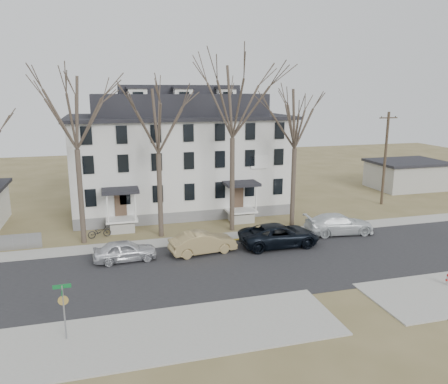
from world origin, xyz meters
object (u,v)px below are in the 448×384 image
object	(u,v)px
tree_mid_left	(157,117)
car_tan	(203,243)
boarding_house	(179,155)
tree_center	(233,97)
utility_pole_far	(385,157)
tree_mid_right	(296,115)
car_white	(339,224)
tree_far_left	(74,108)
bicycle_left	(99,232)
fire_hydrant	(448,280)
street_sign	(63,304)
car_navy	(279,236)
car_silver	(125,251)

from	to	relation	value
tree_mid_left	car_tan	bearing A→B (deg)	-62.94
boarding_house	tree_center	distance (m)	10.39
tree_center	utility_pole_far	distance (m)	19.03
tree_mid_right	car_white	xyz separation A→B (m)	(2.69, -3.36, -8.78)
tree_far_left	tree_mid_left	xyz separation A→B (m)	(6.00, 0.00, -0.74)
bicycle_left	fire_hydrant	bearing A→B (deg)	-138.74
fire_hydrant	street_sign	world-z (taller)	street_sign
boarding_house	utility_pole_far	bearing A→B (deg)	-10.92
boarding_house	fire_hydrant	world-z (taller)	boarding_house
boarding_house	car_tan	xyz separation A→B (m)	(-0.59, -12.86, -4.58)
tree_center	utility_pole_far	world-z (taller)	tree_center
boarding_house	bicycle_left	distance (m)	11.78
car_tan	car_navy	xyz separation A→B (m)	(5.93, -0.04, 0.05)
boarding_house	car_tan	distance (m)	13.67
utility_pole_far	street_sign	distance (m)	35.10
utility_pole_far	car_silver	world-z (taller)	utility_pole_far
tree_mid_left	car_tan	xyz separation A→B (m)	(2.41, -4.71, -8.81)
tree_center	street_sign	xyz separation A→B (m)	(-12.31, -14.07, -9.22)
tree_mid_right	car_tan	xyz separation A→B (m)	(-9.09, -4.71, -8.81)
car_navy	street_sign	xyz separation A→B (m)	(-14.64, -9.32, 1.02)
tree_mid_left	utility_pole_far	size ratio (longest dim) A/B	1.34
tree_mid_left	bicycle_left	distance (m)	10.36
car_silver	tree_far_left	bearing A→B (deg)	28.23
utility_pole_far	car_navy	distance (m)	18.07
tree_mid_left	fire_hydrant	bearing A→B (deg)	-41.99
bicycle_left	utility_pole_far	bearing A→B (deg)	-95.94
boarding_house	car_silver	bearing A→B (deg)	-115.31
utility_pole_far	bicycle_left	bearing A→B (deg)	-173.24
fire_hydrant	boarding_house	bearing A→B (deg)	119.49
car_white	street_sign	size ratio (longest dim) A/B	1.99
tree_center	street_sign	distance (m)	20.84
car_silver	street_sign	world-z (taller)	street_sign
tree_far_left	bicycle_left	world-z (taller)	tree_far_left
tree_mid_left	car_navy	xyz separation A→B (m)	(8.33, -4.75, -8.76)
car_silver	bicycle_left	distance (m)	5.84
tree_far_left	tree_center	xyz separation A→B (m)	(12.00, 0.00, 0.74)
tree_mid_right	car_white	bearing A→B (deg)	-51.36
car_tan	fire_hydrant	bearing A→B (deg)	-133.10
boarding_house	tree_far_left	size ratio (longest dim) A/B	1.52
fire_hydrant	street_sign	xyz separation A→B (m)	(-21.82, -0.11, 1.46)
tree_far_left	fire_hydrant	world-z (taller)	tree_far_left
boarding_house	tree_far_left	bearing A→B (deg)	-137.82
tree_far_left	fire_hydrant	distance (m)	27.50
car_navy	fire_hydrant	world-z (taller)	car_navy
utility_pole_far	street_sign	world-z (taller)	utility_pole_far
tree_mid_right	tree_mid_left	bearing A→B (deg)	180.00
tree_center	car_silver	size ratio (longest dim) A/B	3.42
utility_pole_far	tree_mid_left	bearing A→B (deg)	-169.87
tree_mid_left	tree_far_left	bearing A→B (deg)	180.00
tree_far_left	car_navy	bearing A→B (deg)	-18.34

